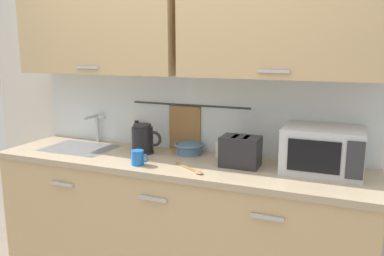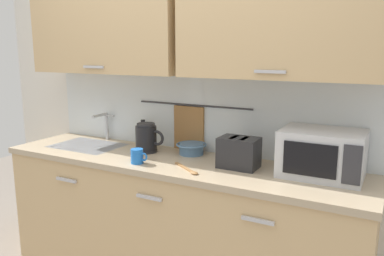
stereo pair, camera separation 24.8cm
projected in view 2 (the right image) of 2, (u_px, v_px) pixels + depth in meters
The scene contains 11 objects.
counter_unit at pixel (174, 221), 2.70m from camera, with size 2.53×0.64×0.90m.
back_wall_assembly at pixel (192, 64), 2.69m from camera, with size 3.70×0.41×2.50m.
sink_faucet at pixel (105, 123), 3.14m from camera, with size 0.09×0.17×0.22m.
microwave at pixel (322, 153), 2.25m from camera, with size 0.46×0.35×0.27m.
electric_kettle at pixel (147, 138), 2.79m from camera, with size 0.23×0.16×0.21m.
dish_soap_bottle at pixel (143, 134), 2.99m from camera, with size 0.06×0.06×0.20m.
mug_near_sink at pixel (137, 156), 2.51m from camera, with size 0.12×0.08×0.09m.
mixing_bowl at pixel (191, 148), 2.73m from camera, with size 0.21×0.21×0.08m.
toaster at pixel (239, 152), 2.42m from camera, with size 0.26×0.17×0.19m.
mug_by_kettle at pixel (223, 151), 2.65m from camera, with size 0.12×0.08×0.09m.
wooden_spoon at pixel (188, 170), 2.37m from camera, with size 0.25×0.18×0.01m.
Camera 2 is at (1.29, -1.86, 1.62)m, focal length 36.64 mm.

